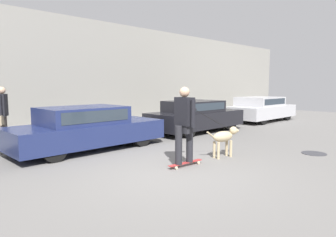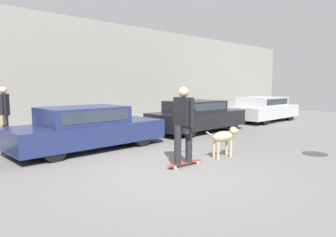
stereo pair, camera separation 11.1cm
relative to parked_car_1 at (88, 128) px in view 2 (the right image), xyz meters
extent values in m
plane|color=slate|center=(0.22, -3.33, -0.61)|extent=(36.00, 36.00, 0.00)
cube|color=gray|center=(0.22, 3.04, 1.59)|extent=(32.00, 0.30, 4.40)
cube|color=gray|center=(0.22, 1.96, -0.55)|extent=(30.00, 1.82, 0.12)
cylinder|color=black|center=(1.40, 0.77, -0.30)|extent=(0.62, 0.21, 0.62)
cylinder|color=black|center=(1.42, -0.72, -0.30)|extent=(0.62, 0.21, 0.62)
cylinder|color=black|center=(-1.33, 0.73, -0.30)|extent=(0.62, 0.21, 0.62)
cylinder|color=black|center=(-1.31, -0.76, -0.30)|extent=(0.62, 0.21, 0.62)
cube|color=navy|center=(0.05, 0.00, -0.13)|extent=(4.43, 1.79, 0.57)
cube|color=navy|center=(-0.13, 0.00, 0.39)|extent=(2.30, 1.59, 0.48)
cube|color=#28333D|center=(-0.12, -0.78, 0.42)|extent=(2.00, 0.04, 0.31)
cylinder|color=black|center=(6.10, 0.74, -0.28)|extent=(0.66, 0.20, 0.66)
cylinder|color=black|center=(6.10, -0.73, -0.28)|extent=(0.66, 0.20, 0.66)
cylinder|color=black|center=(3.52, 0.73, -0.28)|extent=(0.66, 0.20, 0.66)
cylinder|color=black|center=(3.52, -0.74, -0.28)|extent=(0.66, 0.20, 0.66)
cube|color=black|center=(4.81, 0.00, -0.10)|extent=(4.17, 1.72, 0.62)
cube|color=black|center=(4.64, 0.00, 0.42)|extent=(2.17, 1.55, 0.43)
cube|color=#28333D|center=(4.65, -0.77, 0.44)|extent=(1.91, 0.02, 0.27)
cylinder|color=black|center=(11.25, 0.79, -0.27)|extent=(0.67, 0.20, 0.67)
cylinder|color=black|center=(11.26, -0.79, -0.27)|extent=(0.67, 0.20, 0.67)
cylinder|color=black|center=(8.67, 0.79, -0.27)|extent=(0.67, 0.20, 0.67)
cylinder|color=black|center=(8.68, -0.79, -0.27)|extent=(0.67, 0.20, 0.67)
cube|color=#BCBCC1|center=(9.96, 0.00, -0.10)|extent=(4.16, 1.83, 0.60)
cube|color=#BCBCC1|center=(9.80, 0.00, 0.42)|extent=(2.38, 1.64, 0.45)
cube|color=#28333D|center=(9.80, -0.82, 0.44)|extent=(2.09, 0.02, 0.29)
cylinder|color=tan|center=(2.24, -3.26, -0.39)|extent=(0.07, 0.07, 0.43)
cylinder|color=tan|center=(2.22, -3.41, -0.39)|extent=(0.07, 0.07, 0.43)
cylinder|color=tan|center=(1.81, -3.18, -0.39)|extent=(0.07, 0.07, 0.43)
cylinder|color=tan|center=(1.78, -3.33, -0.39)|extent=(0.07, 0.07, 0.43)
ellipsoid|color=tan|center=(2.01, -3.30, -0.06)|extent=(0.67, 0.38, 0.28)
sphere|color=tan|center=(2.39, -3.36, 0.06)|extent=(0.21, 0.21, 0.21)
cylinder|color=tan|center=(2.48, -3.38, 0.05)|extent=(0.13, 0.11, 0.09)
cylinder|color=tan|center=(1.61, -3.23, 0.02)|extent=(0.26, 0.09, 0.20)
cylinder|color=beige|center=(1.06, -3.16, -0.57)|extent=(0.07, 0.03, 0.07)
cylinder|color=beige|center=(1.05, -3.31, -0.57)|extent=(0.07, 0.03, 0.07)
cylinder|color=beige|center=(0.37, -3.11, -0.57)|extent=(0.07, 0.03, 0.07)
cylinder|color=beige|center=(0.36, -3.26, -0.57)|extent=(0.07, 0.03, 0.07)
cube|color=#A82D2D|center=(0.71, -3.21, -0.53)|extent=(0.98, 0.19, 0.02)
cylinder|color=#232328|center=(0.83, -3.22, -0.09)|extent=(0.16, 0.16, 0.87)
cylinder|color=#232328|center=(0.49, -3.20, -0.09)|extent=(0.16, 0.16, 0.87)
cube|color=#232328|center=(0.66, -3.21, 0.26)|extent=(0.22, 0.36, 0.17)
cube|color=black|center=(0.66, -3.21, 0.66)|extent=(0.26, 0.47, 0.63)
sphere|color=tan|center=(0.66, -3.21, 1.09)|extent=(0.23, 0.23, 0.23)
cylinder|color=black|center=(0.64, -3.48, 0.62)|extent=(0.10, 0.10, 0.60)
cylinder|color=black|center=(0.94, -3.00, 0.79)|extent=(0.59, 0.24, 0.36)
cylinder|color=black|center=(1.79, -3.21, 0.34)|extent=(1.20, 0.31, 0.63)
cylinder|color=brown|center=(-1.79, 1.51, -0.06)|extent=(0.14, 0.14, 0.86)
cylinder|color=brown|center=(-1.71, 1.64, -0.06)|extent=(0.14, 0.14, 0.86)
cube|color=black|center=(-1.75, 1.57, 0.69)|extent=(0.36, 0.43, 0.63)
cylinder|color=black|center=(-1.87, 1.37, 0.70)|extent=(0.08, 0.08, 0.59)
cylinder|color=black|center=(-1.63, 1.78, 0.70)|extent=(0.08, 0.08, 0.59)
sphere|color=tan|center=(-1.75, 1.57, 1.10)|extent=(0.20, 0.20, 0.20)
cube|color=tan|center=(-1.87, 1.37, 0.27)|extent=(0.22, 0.28, 0.26)
cylinder|color=#38383D|center=(4.15, -4.78, -0.60)|extent=(0.64, 0.64, 0.01)
camera|label=1|loc=(-4.24, -7.76, 1.24)|focal=32.00mm
camera|label=2|loc=(-4.16, -7.83, 1.24)|focal=32.00mm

